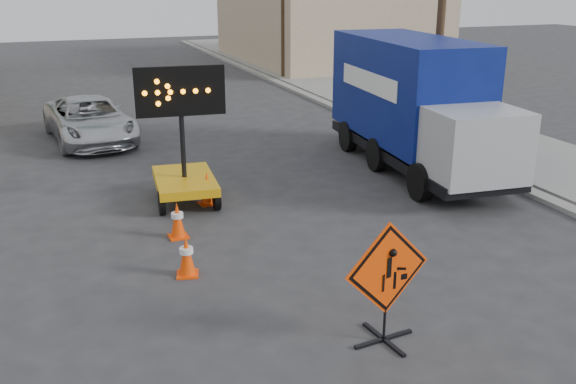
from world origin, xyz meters
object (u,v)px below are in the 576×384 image
construction_sign (387,280)px  arrow_board (184,173)px  box_truck (414,112)px  pickup_truck (90,120)px

construction_sign → arrow_board: size_ratio=0.59×
box_truck → pickup_truck: bearing=146.9°
box_truck → arrow_board: bearing=-170.7°
pickup_truck → box_truck: (8.22, -6.43, 0.91)m
construction_sign → arrow_board: 7.40m
construction_sign → box_truck: (5.18, 7.75, 0.61)m
pickup_truck → box_truck: box_truck is taller
arrow_board → box_truck: box_truck is taller
arrow_board → pickup_truck: arrow_board is taller
construction_sign → box_truck: box_truck is taller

